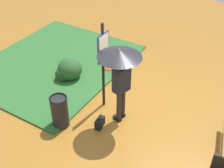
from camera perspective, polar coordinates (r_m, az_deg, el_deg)
ground_plane at (r=7.49m, az=2.17°, el=-6.39°), size 18.00×18.00×0.00m
grass_verge at (r=9.61m, az=-10.79°, el=3.94°), size 4.80×4.00×0.05m
person_with_umbrella at (r=6.46m, az=1.59°, el=3.24°), size 0.96×0.96×2.04m
info_sign_post at (r=7.02m, az=-1.67°, el=5.16°), size 0.44×0.07×2.30m
handbag at (r=7.18m, az=-2.33°, el=-7.33°), size 0.32×0.18×0.37m
trash_bin at (r=7.13m, az=-9.90°, el=-5.16°), size 0.42×0.42×0.83m
shrub_cluster at (r=8.71m, az=-8.28°, el=2.66°), size 0.77×0.70×0.63m
leaf_pile_near_person at (r=9.23m, az=-0.25°, el=3.43°), size 0.55×0.44×0.12m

